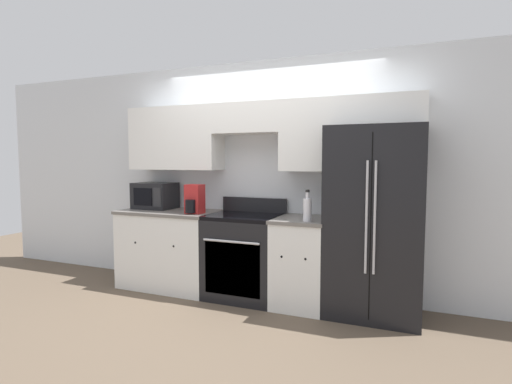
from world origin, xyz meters
TOP-DOWN VIEW (x-y plane):
  - ground_plane at (0.00, 0.00)m, footprint 12.00×12.00m
  - wall_back at (0.01, 0.59)m, footprint 8.00×0.39m
  - lower_cabinets_left at (-1.09, 0.31)m, footprint 1.16×0.64m
  - lower_cabinets_right at (0.51, 0.31)m, footprint 0.55×0.64m
  - oven_range at (-0.14, 0.31)m, footprint 0.77×0.65m
  - refrigerator at (1.21, 0.35)m, footprint 0.88×0.73m
  - microwave at (-1.37, 0.41)m, footprint 0.47×0.37m
  - bottle at (0.61, 0.13)m, footprint 0.08×0.08m
  - electric_kettle at (-0.69, 0.20)m, footprint 0.18×0.23m

SIDE VIEW (x-z plane):
  - ground_plane at x=0.00m, z-range 0.00..0.00m
  - lower_cabinets_left at x=-1.09m, z-range 0.00..0.91m
  - lower_cabinets_right at x=0.51m, z-range 0.00..0.91m
  - oven_range at x=-0.14m, z-range -0.07..0.99m
  - refrigerator at x=1.21m, z-range 0.00..1.81m
  - bottle at x=0.61m, z-range 0.87..1.18m
  - electric_kettle at x=-0.69m, z-range 0.89..1.21m
  - microwave at x=-1.37m, z-range 0.91..1.22m
  - wall_back at x=0.01m, z-range 0.17..2.77m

